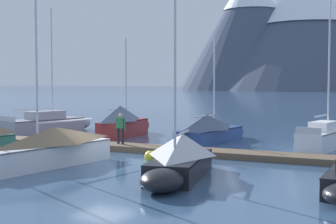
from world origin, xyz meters
TOP-DOWN VIEW (x-y plane):
  - ground_plane at (0.00, 0.00)m, footprint 700.00×700.00m
  - mountain_west_summit at (-69.07, 205.27)m, footprint 67.20×67.20m
  - mountain_central_massif at (-44.27, 210.04)m, footprint 89.74×89.74m
  - dock at (0.00, 4.00)m, footprint 25.33×3.48m
  - sailboat_nearest_berth at (-11.79, 9.13)m, footprint 2.93×7.47m
  - sailboat_mid_dock_port at (-5.50, 9.59)m, footprint 2.19×6.27m
  - sailboat_mid_dock_starboard at (-1.42, -2.55)m, footprint 2.37×7.88m
  - sailboat_far_berth at (1.03, 9.53)m, footprint 2.34×6.73m
  - sailboat_outer_slip at (4.88, -1.72)m, footprint 3.34×6.54m
  - sailboat_end_of_dock at (7.84, 9.98)m, footprint 2.02×5.75m
  - person_on_dock at (-1.84, 3.97)m, footprint 0.58×0.28m
  - mooring_buoy_channel_marker at (1.97, 0.92)m, footprint 0.56×0.56m

SIDE VIEW (x-z plane):
  - ground_plane at x=0.00m, z-range 0.00..0.00m
  - dock at x=0.00m, z-range -0.01..0.29m
  - mooring_buoy_channel_marker at x=1.97m, z-range -0.04..0.60m
  - sailboat_end_of_dock at x=7.84m, z-range -3.45..4.73m
  - sailboat_nearest_berth at x=-11.79m, z-range -3.88..5.16m
  - sailboat_outer_slip at x=4.88m, z-range -2.78..4.32m
  - sailboat_mid_dock_starboard at x=-1.42m, z-range -3.13..4.72m
  - sailboat_far_berth at x=1.03m, z-range -2.59..4.20m
  - sailboat_mid_dock_port at x=-5.50m, z-range -2.34..4.33m
  - person_on_dock at x=-1.84m, z-range 0.42..2.11m
  - mountain_central_massif at x=-44.27m, z-range 1.35..54.73m
  - mountain_west_summit at x=-69.07m, z-range 0.96..59.42m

